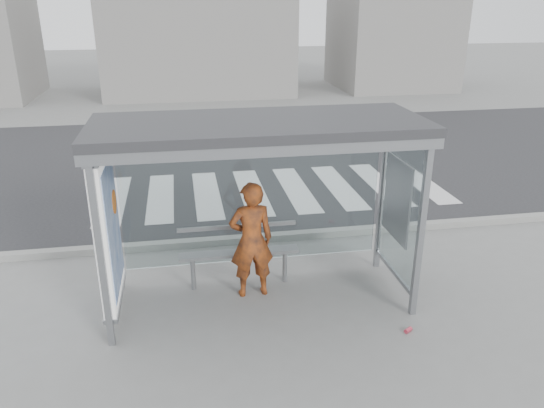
{
  "coord_description": "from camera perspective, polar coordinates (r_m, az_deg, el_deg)",
  "views": [
    {
      "loc": [
        -0.98,
        -6.52,
        4.08
      ],
      "look_at": [
        0.2,
        0.2,
        1.39
      ],
      "focal_mm": 35.0,
      "sensor_mm": 36.0,
      "label": 1
    }
  ],
  "objects": [
    {
      "name": "soda_can",
      "position": [
        7.29,
        14.44,
        -13.0
      ],
      "size": [
        0.13,
        0.11,
        0.06
      ],
      "primitive_type": "cylinder",
      "rotation": [
        0.0,
        1.57,
        0.55
      ],
      "color": "#E9445B",
      "rests_on": "ground"
    },
    {
      "name": "building_right",
      "position": [
        26.48,
        12.95,
        19.75
      ],
      "size": [
        5.0,
        5.0,
        7.0
      ],
      "primitive_type": "cube",
      "color": "gray",
      "rests_on": "ground"
    },
    {
      "name": "person",
      "position": [
        7.5,
        -2.23,
        -3.9
      ],
      "size": [
        0.66,
        0.46,
        1.73
      ],
      "primitive_type": "imported",
      "rotation": [
        0.0,
        0.0,
        3.21
      ],
      "color": "#D04C13",
      "rests_on": "ground"
    },
    {
      "name": "building_center",
      "position": [
        24.59,
        -8.04,
        17.62
      ],
      "size": [
        8.0,
        5.0,
        5.0
      ],
      "primitive_type": "cube",
      "color": "gray",
      "rests_on": "ground"
    },
    {
      "name": "bench",
      "position": [
        7.89,
        -3.57,
        -5.17
      ],
      "size": [
        1.77,
        0.32,
        0.92
      ],
      "color": "slate",
      "rests_on": "ground"
    },
    {
      "name": "bus_shelter",
      "position": [
        6.93,
        -4.46,
        3.83
      ],
      "size": [
        4.25,
        1.65,
        2.62
      ],
      "color": "gray",
      "rests_on": "ground"
    },
    {
      "name": "crosswalk",
      "position": [
        11.91,
        0.21,
        1.49
      ],
      "size": [
        7.55,
        3.0,
        0.0
      ],
      "color": "silver",
      "rests_on": "ground"
    },
    {
      "name": "ground",
      "position": [
        7.75,
        -1.22,
        -10.27
      ],
      "size": [
        80.0,
        80.0,
        0.0
      ],
      "primitive_type": "plane",
      "color": "slate",
      "rests_on": "ground"
    },
    {
      "name": "road",
      "position": [
        14.15,
        -5.59,
        4.66
      ],
      "size": [
        30.0,
        10.0,
        0.01
      ],
      "primitive_type": "cube",
      "color": "#262628",
      "rests_on": "ground"
    },
    {
      "name": "curb",
      "position": [
        9.42,
        -3.05,
        -3.78
      ],
      "size": [
        30.0,
        0.18,
        0.12
      ],
      "primitive_type": "cube",
      "color": "gray",
      "rests_on": "ground"
    }
  ]
}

